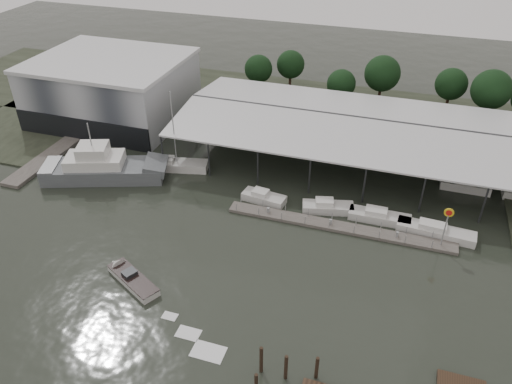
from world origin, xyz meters
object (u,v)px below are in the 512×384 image
(shell_fuel_sign, at_px, (447,220))
(grey_trawler, at_px, (104,168))
(white_sailboat, at_px, (173,165))
(speedboat_underway, at_px, (130,277))

(shell_fuel_sign, relative_size, grey_trawler, 0.31)
(shell_fuel_sign, distance_m, white_sailboat, 38.38)
(white_sailboat, bearing_deg, speedboat_underway, -88.19)
(grey_trawler, xyz_separation_m, speedboat_underway, (13.95, -17.50, -1.19))
(shell_fuel_sign, height_order, white_sailboat, white_sailboat)
(white_sailboat, height_order, speedboat_underway, white_sailboat)
(shell_fuel_sign, xyz_separation_m, speedboat_underway, (-31.73, -16.01, -3.53))
(grey_trawler, bearing_deg, white_sailboat, 13.26)
(shell_fuel_sign, distance_m, speedboat_underway, 35.72)
(shell_fuel_sign, xyz_separation_m, grey_trawler, (-45.68, 1.49, -2.35))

